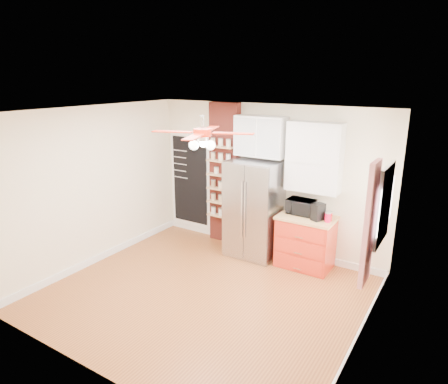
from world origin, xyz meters
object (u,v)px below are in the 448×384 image
Objects in this scene: toaster_oven at (301,207)px; canister_left at (328,218)px; ceiling_fan at (202,133)px; coffee_maker at (318,212)px; fridge at (254,209)px; pantry_jar_oats at (217,170)px; red_cabinet at (305,241)px.

toaster_oven is 0.54m from canister_left.
ceiling_fan is at bearing -128.66° from canister_left.
coffee_maker is 1.86× the size of canister_left.
canister_left is at bearing -0.74° from fridge.
fridge is at bearing -158.54° from coffee_maker.
toaster_oven is 3.08× the size of canister_left.
toaster_oven is 1.66× the size of coffee_maker.
toaster_oven is 0.38m from coffee_maker.
ceiling_fan reaches higher than fridge.
ceiling_fan reaches higher than toaster_oven.
toaster_oven is at bearing 164.48° from canister_left.
coffee_maker is 2.41× the size of pantry_jar_oats.
toaster_oven is (0.78, 1.76, -1.40)m from ceiling_fan.
toaster_oven is 3.99× the size of pantry_jar_oats.
fridge is 1.19m from coffee_maker.
ceiling_fan reaches higher than coffee_maker.
red_cabinet is at bearing 2.95° from fridge.
red_cabinet is 2.04× the size of toaster_oven.
coffee_maker is at bearing -20.43° from toaster_oven.
coffee_maker reaches higher than red_cabinet.
canister_left is (1.34, -0.02, 0.10)m from fridge.
fridge is 3.79× the size of toaster_oven.
red_cabinet is at bearing -3.92° from pantry_jar_oats.
canister_left is at bearing 51.34° from ceiling_fan.
red_cabinet is (0.97, 0.05, -0.42)m from fridge.
toaster_oven is at bearing -1.77° from pantry_jar_oats.
canister_left is at bearing -4.98° from pantry_jar_oats.
ceiling_fan is 2.28m from pantry_jar_oats.
toaster_oven is at bearing 152.34° from red_cabinet.
ceiling_fan is 9.33× the size of canister_left.
pantry_jar_oats is (-0.96, 1.81, -0.99)m from ceiling_fan.
pantry_jar_oats is at bearing 118.05° from ceiling_fan.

